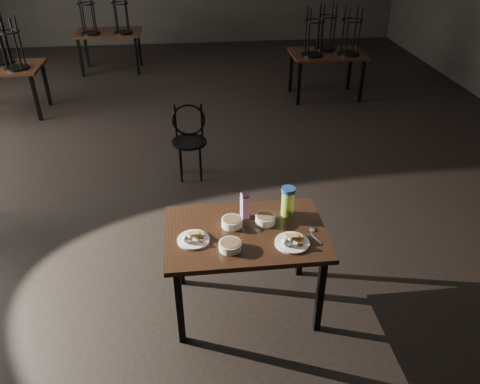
{
  "coord_description": "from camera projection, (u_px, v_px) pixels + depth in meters",
  "views": [
    {
      "loc": [
        0.1,
        -5.33,
        2.85
      ],
      "look_at": [
        0.45,
        -2.14,
        0.85
      ],
      "focal_mm": 35.0,
      "sensor_mm": 36.0,
      "label": 1
    }
  ],
  "objects": [
    {
      "name": "main_table",
      "position": [
        246.0,
        240.0,
        3.53
      ],
      "size": [
        1.2,
        0.8,
        0.75
      ],
      "color": "black",
      "rests_on": "ground"
    },
    {
      "name": "plate_left",
      "position": [
        193.0,
        238.0,
        3.39
      ],
      "size": [
        0.23,
        0.23,
        0.08
      ],
      "color": "white",
      "rests_on": "main_table"
    },
    {
      "name": "plate_right",
      "position": [
        292.0,
        241.0,
        3.35
      ],
      "size": [
        0.25,
        0.25,
        0.08
      ],
      "color": "white",
      "rests_on": "main_table"
    },
    {
      "name": "bowl_near",
      "position": [
        232.0,
        222.0,
        3.54
      ],
      "size": [
        0.16,
        0.16,
        0.06
      ],
      "color": "white",
      "rests_on": "main_table"
    },
    {
      "name": "bowl_far",
      "position": [
        265.0,
        219.0,
        3.57
      ],
      "size": [
        0.16,
        0.16,
        0.06
      ],
      "color": "white",
      "rests_on": "main_table"
    },
    {
      "name": "bowl_big",
      "position": [
        230.0,
        245.0,
        3.3
      ],
      "size": [
        0.16,
        0.16,
        0.06
      ],
      "color": "white",
      "rests_on": "main_table"
    },
    {
      "name": "juice_carton",
      "position": [
        245.0,
        206.0,
        3.59
      ],
      "size": [
        0.07,
        0.07,
        0.23
      ],
      "color": "#931A74",
      "rests_on": "main_table"
    },
    {
      "name": "water_bottle",
      "position": [
        288.0,
        201.0,
        3.62
      ],
      "size": [
        0.14,
        0.14,
        0.24
      ],
      "color": "#ABD83F",
      "rests_on": "main_table"
    },
    {
      "name": "spoon",
      "position": [
        313.0,
        231.0,
        3.49
      ],
      "size": [
        0.06,
        0.21,
        0.01
      ],
      "color": "silver",
      "rests_on": "main_table"
    },
    {
      "name": "bentwood_chair",
      "position": [
        189.0,
        136.0,
        5.48
      ],
      "size": [
        0.41,
        0.41,
        0.86
      ],
      "rotation": [
        0.0,
        0.0,
        -0.04
      ],
      "color": "black",
      "rests_on": "ground"
    },
    {
      "name": "bg_table_right",
      "position": [
        328.0,
        51.0,
        7.6
      ],
      "size": [
        1.2,
        0.8,
        1.48
      ],
      "color": "black",
      "rests_on": "ground"
    },
    {
      "name": "bg_table_far",
      "position": [
        108.0,
        32.0,
        8.82
      ],
      "size": [
        1.2,
        0.8,
        1.48
      ],
      "color": "black",
      "rests_on": "ground"
    }
  ]
}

